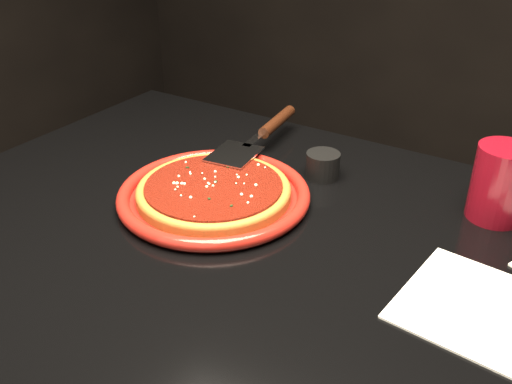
% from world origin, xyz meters
% --- Properties ---
extents(plate, '(0.37, 0.37, 0.02)m').
position_xyz_m(plate, '(-0.16, 0.05, 0.76)').
color(plate, maroon).
rests_on(plate, table).
extents(pizza_crust, '(0.29, 0.29, 0.01)m').
position_xyz_m(pizza_crust, '(-0.16, 0.05, 0.76)').
color(pizza_crust, brown).
rests_on(pizza_crust, plate).
extents(pizza_crust_rim, '(0.29, 0.29, 0.02)m').
position_xyz_m(pizza_crust_rim, '(-0.16, 0.05, 0.77)').
color(pizza_crust_rim, brown).
rests_on(pizza_crust_rim, plate).
extents(pizza_sauce, '(0.26, 0.26, 0.01)m').
position_xyz_m(pizza_sauce, '(-0.16, 0.05, 0.78)').
color(pizza_sauce, maroon).
rests_on(pizza_sauce, plate).
extents(parmesan_dusting, '(0.21, 0.21, 0.01)m').
position_xyz_m(parmesan_dusting, '(-0.16, 0.05, 0.78)').
color(parmesan_dusting, beige).
rests_on(parmesan_dusting, plate).
extents(basil_flecks, '(0.19, 0.19, 0.00)m').
position_xyz_m(basil_flecks, '(-0.16, 0.05, 0.78)').
color(basil_flecks, black).
rests_on(basil_flecks, plate).
extents(pizza_server, '(0.13, 0.32, 0.02)m').
position_xyz_m(pizza_server, '(-0.19, 0.23, 0.79)').
color(pizza_server, silver).
rests_on(pizza_server, plate).
extents(cup, '(0.10, 0.10, 0.12)m').
position_xyz_m(cup, '(0.23, 0.24, 0.81)').
color(cup, maroon).
rests_on(cup, table).
extents(napkin_a, '(0.19, 0.19, 0.00)m').
position_xyz_m(napkin_a, '(0.26, 0.01, 0.75)').
color(napkin_a, silver).
rests_on(napkin_a, table).
extents(ramekin, '(0.07, 0.07, 0.04)m').
position_xyz_m(ramekin, '(-0.05, 0.22, 0.77)').
color(ramekin, black).
rests_on(ramekin, table).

